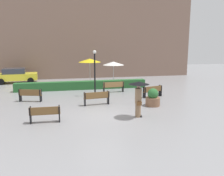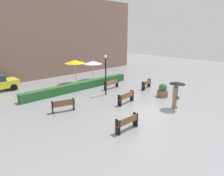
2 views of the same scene
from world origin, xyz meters
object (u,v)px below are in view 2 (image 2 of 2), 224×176
(patio_umbrella_white, at_px, (93,62))
(lamp_post, at_px, (106,71))
(bench_far_left, at_px, (63,105))
(planter_pot, at_px, (163,91))
(patio_umbrella_yellow, at_px, (75,62))
(bench_near_left, at_px, (127,122))
(bench_back_row, at_px, (112,83))
(bench_far_right, at_px, (147,84))
(bench_mid_center, at_px, (126,97))
(pedestrian_with_umbrella, at_px, (176,90))

(patio_umbrella_white, bearing_deg, lamp_post, -116.70)
(bench_far_left, height_order, planter_pot, planter_pot)
(patio_umbrella_yellow, relative_size, patio_umbrella_white, 1.14)
(bench_near_left, xyz_separation_m, patio_umbrella_yellow, (3.79, 11.34, 1.94))
(bench_back_row, bearing_deg, lamp_post, -147.45)
(lamp_post, bearing_deg, bench_far_left, -169.84)
(bench_far_right, distance_m, patio_umbrella_white, 7.06)
(bench_mid_center, relative_size, bench_far_right, 1.06)
(bench_mid_center, xyz_separation_m, pedestrian_with_umbrella, (1.92, -3.23, 0.89))
(patio_umbrella_yellow, bearing_deg, pedestrian_with_umbrella, -83.14)
(bench_far_left, xyz_separation_m, bench_far_right, (9.27, -0.43, -0.02))
(bench_far_right, bearing_deg, planter_pot, -111.56)
(bench_back_row, distance_m, patio_umbrella_yellow, 4.92)
(bench_back_row, xyz_separation_m, pedestrian_with_umbrella, (-0.13, -7.19, 0.90))
(bench_far_right, bearing_deg, lamp_post, 163.46)
(lamp_post, bearing_deg, bench_near_left, -120.74)
(bench_mid_center, distance_m, planter_pot, 3.82)
(bench_mid_center, bearing_deg, pedestrian_with_umbrella, -59.30)
(bench_back_row, relative_size, bench_mid_center, 1.03)
(bench_mid_center, height_order, bench_near_left, bench_mid_center)
(bench_far_right, bearing_deg, patio_umbrella_yellow, 121.72)
(patio_umbrella_yellow, distance_m, patio_umbrella_white, 2.46)
(bench_far_left, height_order, patio_umbrella_yellow, patio_umbrella_yellow)
(bench_mid_center, distance_m, bench_far_right, 4.93)
(bench_far_right, relative_size, bench_near_left, 1.05)
(planter_pot, relative_size, patio_umbrella_yellow, 0.45)
(pedestrian_with_umbrella, height_order, patio_umbrella_white, patio_umbrella_white)
(lamp_post, bearing_deg, patio_umbrella_yellow, 87.31)
(bench_far_left, height_order, lamp_post, lamp_post)
(bench_far_left, height_order, bench_back_row, same)
(bench_near_left, bearing_deg, bench_back_row, 53.14)
(bench_far_left, bearing_deg, planter_pot, -19.82)
(bench_far_right, bearing_deg, pedestrian_with_umbrella, -120.17)
(planter_pot, bearing_deg, bench_mid_center, 164.54)
(bench_far_left, height_order, bench_far_right, bench_far_left)
(patio_umbrella_white, bearing_deg, pedestrian_with_umbrella, -95.28)
(bench_back_row, bearing_deg, bench_far_left, -163.22)
(bench_near_left, bearing_deg, patio_umbrella_yellow, 71.54)
(bench_far_right, xyz_separation_m, patio_umbrella_white, (-1.71, 6.65, 1.62))
(lamp_post, height_order, patio_umbrella_yellow, lamp_post)
(bench_back_row, relative_size, bench_near_left, 1.14)
(pedestrian_with_umbrella, xyz_separation_m, planter_pot, (1.76, 2.21, -0.92))
(bench_mid_center, distance_m, patio_umbrella_white, 8.84)
(bench_far_left, height_order, patio_umbrella_white, patio_umbrella_white)
(bench_back_row, height_order, planter_pot, planter_pot)
(pedestrian_with_umbrella, relative_size, patio_umbrella_white, 0.90)
(bench_back_row, xyz_separation_m, lamp_post, (-1.77, -1.13, 1.72))
(bench_far_left, distance_m, bench_far_right, 9.28)
(bench_far_right, relative_size, lamp_post, 0.46)
(bench_mid_center, height_order, lamp_post, lamp_post)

